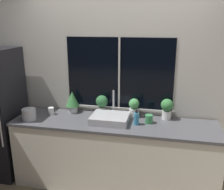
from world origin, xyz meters
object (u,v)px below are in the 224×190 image
(sink, at_px, (110,118))
(soap_bottle, at_px, (136,118))
(potted_plant_far_left, at_px, (72,101))
(potted_plant_center_right, at_px, (134,107))
(potted_plant_center_left, at_px, (102,103))
(kettle, at_px, (29,114))
(mug_green, at_px, (149,119))
(mug_white, at_px, (51,111))
(potted_plant_far_right, at_px, (167,108))

(sink, xyz_separation_m, soap_bottle, (0.33, -0.02, 0.03))
(potted_plant_far_left, relative_size, potted_plant_center_right, 1.18)
(potted_plant_center_right, bearing_deg, soap_bottle, -76.47)
(potted_plant_center_left, bearing_deg, kettle, -155.86)
(sink, xyz_separation_m, mug_green, (0.47, 0.06, 0.01))
(potted_plant_center_right, relative_size, mug_white, 2.57)
(soap_bottle, bearing_deg, potted_plant_far_left, 164.14)
(potted_plant_center_right, height_order, mug_white, potted_plant_center_right)
(potted_plant_center_left, xyz_separation_m, kettle, (-0.85, -0.38, -0.08))
(potted_plant_center_left, relative_size, soap_bottle, 1.39)
(potted_plant_center_left, distance_m, potted_plant_far_right, 0.85)
(soap_bottle, bearing_deg, kettle, -174.68)
(soap_bottle, relative_size, mug_white, 1.98)
(potted_plant_center_right, relative_size, potted_plant_far_right, 0.92)
(potted_plant_far_left, xyz_separation_m, mug_white, (-0.25, -0.15, -0.12))
(potted_plant_far_left, bearing_deg, mug_green, -9.59)
(soap_bottle, bearing_deg, potted_plant_center_right, 103.53)
(potted_plant_center_right, relative_size, kettle, 1.42)
(potted_plant_center_left, distance_m, kettle, 0.94)
(potted_plant_center_right, bearing_deg, potted_plant_center_left, 180.00)
(potted_plant_far_right, height_order, kettle, potted_plant_far_right)
(potted_plant_far_left, xyz_separation_m, potted_plant_center_left, (0.41, 0.00, -0.01))
(mug_white, bearing_deg, potted_plant_far_left, 29.95)
(potted_plant_far_right, xyz_separation_m, mug_white, (-1.51, -0.15, -0.10))
(potted_plant_far_left, xyz_separation_m, soap_bottle, (0.91, -0.26, -0.09))
(potted_plant_far_left, distance_m, soap_bottle, 0.95)
(potted_plant_far_right, distance_m, soap_bottle, 0.44)
(sink, height_order, soap_bottle, sink)
(soap_bottle, relative_size, kettle, 1.09)
(potted_plant_far_left, xyz_separation_m, potted_plant_center_right, (0.84, 0.00, -0.03))
(sink, height_order, potted_plant_far_right, sink)
(mug_green, height_order, kettle, kettle)
(potted_plant_center_right, xyz_separation_m, potted_plant_far_right, (0.42, 0.00, 0.02))
(potted_plant_far_left, distance_m, kettle, 0.59)
(potted_plant_center_left, relative_size, mug_green, 2.51)
(potted_plant_center_left, height_order, mug_white, potted_plant_center_left)
(potted_plant_center_left, height_order, mug_green, potted_plant_center_left)
(potted_plant_far_left, height_order, potted_plant_far_right, potted_plant_far_left)
(potted_plant_far_left, distance_m, mug_white, 0.31)
(mug_green, relative_size, kettle, 0.60)
(potted_plant_center_left, relative_size, mug_white, 2.74)
(sink, height_order, kettle, sink)
(mug_white, relative_size, mug_green, 0.92)
(potted_plant_center_left, distance_m, mug_green, 0.67)
(potted_plant_center_left, height_order, kettle, potted_plant_center_left)
(potted_plant_center_left, distance_m, mug_white, 0.69)
(sink, relative_size, mug_green, 4.37)
(soap_bottle, bearing_deg, mug_white, 174.51)
(potted_plant_center_left, xyz_separation_m, mug_green, (0.64, -0.18, -0.11))
(mug_green, bearing_deg, kettle, -172.17)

